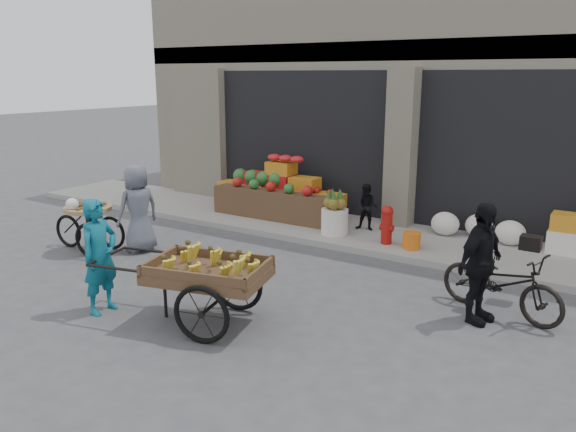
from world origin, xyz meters
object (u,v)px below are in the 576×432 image
Objects in this scene: banana_cart at (204,268)px; tricycle_cart at (89,221)px; fire_hydrant at (387,223)px; vendor_woman at (100,256)px; seated_person at (367,207)px; bicycle at (501,282)px; cyclist at (480,263)px; orange_bucket at (411,240)px; vendor_grey at (138,209)px; pineapple_bin at (335,221)px.

banana_cart reaches higher than tricycle_cart.
fire_hydrant is 4.27m from banana_cart.
tricycle_cart is at bearing -146.51° from fire_hydrant.
seated_person is at bearing -18.67° from vendor_woman.
banana_cart is at bearing 142.56° from bicycle.
tricycle_cart is 0.84× the size of bicycle.
banana_cart is 1.67× the size of cyclist.
fire_hydrant reaches higher than orange_bucket.
tricycle_cart is (-5.01, -2.93, 0.30)m from orange_bucket.
vendor_grey is at bearing 137.11° from banana_cart.
banana_cart is 1.66× the size of vendor_grey.
banana_cart is 3.52m from cyclist.
vendor_woman reaches higher than orange_bucket.
seated_person is at bearing 66.93° from bicycle.
pineapple_bin is at bearing -133.69° from seated_person.
cyclist reaches higher than bicycle.
orange_bucket is 4.93m from vendor_grey.
seated_person is at bearing 150.07° from vendor_grey.
vendor_grey is (-1.60, 2.16, 0.01)m from vendor_woman.
vendor_woman reaches higher than fire_hydrant.
cyclist is at bearing 0.82° from tricycle_cart.
banana_cart is at bearing -23.17° from tricycle_cart.
vendor_woman is at bearing -40.64° from tricycle_cart.
bicycle is (4.56, 2.80, -0.33)m from vendor_woman.
pineapple_bin is 0.30× the size of bicycle.
vendor_grey reaches higher than banana_cart.
vendor_grey is at bearing -150.15° from orange_bucket.
banana_cart reaches higher than bicycle.
pineapple_bin is 4.28m from banana_cart.
orange_bucket is at bearing -5.71° from fire_hydrant.
vendor_grey is (-4.25, -2.44, 0.53)m from orange_bucket.
cyclist is at bearing -34.77° from pineapple_bin.
bicycle is (6.16, 0.64, -0.35)m from vendor_grey.
bicycle is (1.91, -1.80, 0.18)m from orange_bucket.
cyclist reaches higher than banana_cart.
banana_cart is 1.69× the size of vendor_woman.
fire_hydrant is 0.76× the size of seated_person.
pineapple_bin is 0.75m from seated_person.
seated_person is (-0.70, 0.65, 0.08)m from fire_hydrant.
vendor_grey is at bearing -144.17° from seated_person.
pineapple_bin is 4.05m from cyclist.
banana_cart is at bearing 139.30° from cyclist.
bicycle reaches higher than pineapple_bin.
bicycle reaches higher than fire_hydrant.
tricycle_cart is at bearing -146.35° from seated_person.
orange_bucket is at bearing 24.95° from tricycle_cart.
cyclist is (2.91, -2.90, 0.21)m from seated_person.
bicycle is (6.92, 1.13, -0.11)m from tricycle_cart.
vendor_grey reaches higher than pineapple_bin.
orange_bucket is 5.81m from tricycle_cart.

